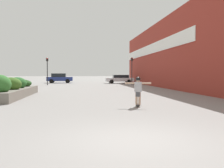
{
  "coord_description": "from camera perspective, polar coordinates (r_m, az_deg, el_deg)",
  "views": [
    {
      "loc": [
        -1.18,
        -5.59,
        1.56
      ],
      "look_at": [
        0.87,
        11.49,
        0.84
      ],
      "focal_mm": 40.0,
      "sensor_mm": 36.0,
      "label": 1
    }
  ],
  "objects": [
    {
      "name": "ground_plane",
      "position": [
        5.92,
        5.02,
        -12.88
      ],
      "size": [
        300.0,
        300.0,
        0.0
      ],
      "primitive_type": "plane",
      "color": "gray"
    },
    {
      "name": "building_wall_right",
      "position": [
        24.04,
        15.26,
        7.57
      ],
      "size": [
        0.67,
        46.66,
        7.51
      ],
      "color": "maroon",
      "rests_on": "ground_plane"
    },
    {
      "name": "planter_box",
      "position": [
        17.68,
        -21.61,
        -1.05
      ],
      "size": [
        1.64,
        8.31,
        1.5
      ],
      "color": "slate",
      "rests_on": "ground_plane"
    },
    {
      "name": "skateboard",
      "position": [
        11.89,
        5.95,
        -4.81
      ],
      "size": [
        0.39,
        0.8,
        0.09
      ],
      "rotation": [
        0.0,
        0.0,
        -0.27
      ],
      "color": "black",
      "rests_on": "ground_plane"
    },
    {
      "name": "skateboarder",
      "position": [
        11.82,
        5.97,
        -0.88
      ],
      "size": [
        1.2,
        0.4,
        1.31
      ],
      "rotation": [
        0.0,
        0.0,
        -0.27
      ],
      "color": "tan",
      "rests_on": "skateboard"
    },
    {
      "name": "car_leftmost",
      "position": [
        42.65,
        17.05,
        1.15
      ],
      "size": [
        4.47,
        2.0,
        1.35
      ],
      "rotation": [
        0.0,
        0.0,
        1.57
      ],
      "color": "maroon",
      "rests_on": "ground_plane"
    },
    {
      "name": "car_center_left",
      "position": [
        42.65,
        -11.89,
        1.36
      ],
      "size": [
        4.22,
        1.93,
        1.59
      ],
      "rotation": [
        0.0,
        0.0,
        -1.57
      ],
      "color": "navy",
      "rests_on": "ground_plane"
    },
    {
      "name": "car_rightmost",
      "position": [
        40.19,
        1.82,
        1.19
      ],
      "size": [
        4.45,
        1.86,
        1.35
      ],
      "rotation": [
        0.0,
        0.0,
        1.57
      ],
      "color": "silver",
      "rests_on": "ground_plane"
    },
    {
      "name": "traffic_light_left",
      "position": [
        34.75,
        -14.58,
        3.85
      ],
      "size": [
        0.28,
        0.3,
        3.68
      ],
      "color": "black",
      "rests_on": "ground_plane"
    },
    {
      "name": "traffic_light_right",
      "position": [
        35.66,
        4.57,
        4.03
      ],
      "size": [
        0.28,
        0.3,
        3.84
      ],
      "color": "black",
      "rests_on": "ground_plane"
    }
  ]
}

